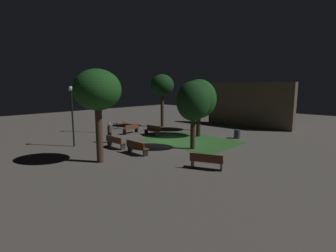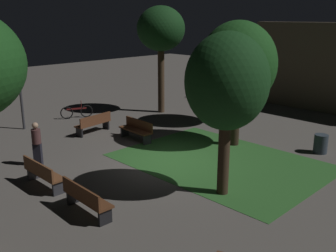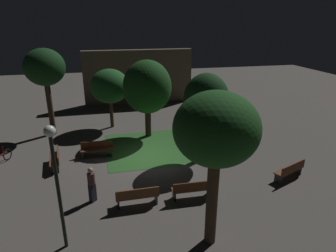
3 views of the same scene
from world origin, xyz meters
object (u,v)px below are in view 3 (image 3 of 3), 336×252
object	(u,v)px
bench_by_lamp	(137,196)
bench_near_trees	(290,170)
bench_corner	(97,149)
pedestrian	(92,184)
trash_bin	(185,120)
bicycle	(1,158)
tree_lawn_side	(45,68)
tree_tall_center	(216,131)
bench_back_row	(56,158)
bench_lawn_edge	(193,189)
tree_back_left	(110,86)
lamp_post_plaza_west	(55,168)
tree_left_canopy	(147,87)
tree_near_wall	(206,100)

from	to	relation	value
bench_by_lamp	bench_near_trees	bearing A→B (deg)	4.29
bench_corner	pedestrian	world-z (taller)	pedestrian
trash_bin	bicycle	xyz separation A→B (m)	(-11.41, -3.88, -0.03)
bench_corner	tree_lawn_side	distance (m)	6.52
bench_corner	bench_near_trees	xyz separation A→B (m)	(9.21, -4.66, 0.00)
bench_by_lamp	bench_corner	distance (m)	5.48
bench_near_trees	bench_corner	bearing A→B (deg)	153.17
bench_by_lamp	bench_near_trees	world-z (taller)	same
bicycle	tree_tall_center	bearing A→B (deg)	-41.97
bench_back_row	bench_lawn_edge	bearing A→B (deg)	-35.92
tree_lawn_side	bicycle	world-z (taller)	tree_lawn_side
bench_near_trees	bench_back_row	size ratio (longest dim) A/B	1.00
bench_lawn_edge	bench_near_trees	size ratio (longest dim) A/B	0.98
bench_lawn_edge	tree_back_left	xyz separation A→B (m)	(-2.98, 10.02, 2.52)
tree_lawn_side	pedestrian	world-z (taller)	tree_lawn_side
bench_by_lamp	lamp_post_plaza_west	distance (m)	4.13
bench_near_trees	tree_left_canopy	world-z (taller)	tree_left_canopy
tree_left_canopy	bench_back_row	bearing A→B (deg)	-149.60
tree_near_wall	tree_tall_center	bearing A→B (deg)	-107.41
bench_by_lamp	tree_left_canopy	world-z (taller)	tree_left_canopy
trash_bin	pedestrian	world-z (taller)	pedestrian
bench_by_lamp	tree_tall_center	xyz separation A→B (m)	(2.23, -2.64, 3.70)
tree_lawn_side	trash_bin	world-z (taller)	tree_lawn_side
bench_by_lamp	lamp_post_plaza_west	bearing A→B (deg)	-146.54
bench_lawn_edge	bench_corner	xyz separation A→B (m)	(-4.04, 5.23, 0.00)
bench_back_row	tree_near_wall	world-z (taller)	tree_near_wall
lamp_post_plaza_west	pedestrian	size ratio (longest dim) A/B	2.77
bench_by_lamp	bench_corner	size ratio (longest dim) A/B	0.99
bench_lawn_edge	tree_near_wall	bearing A→B (deg)	63.87
tree_tall_center	lamp_post_plaza_west	xyz separation A→B (m)	(-4.93, 0.85, -1.14)
bench_by_lamp	bench_corner	xyz separation A→B (m)	(-1.64, 5.23, 0.00)
tree_near_wall	tree_left_canopy	xyz separation A→B (m)	(-2.50, 4.03, -0.06)
tree_near_wall	bench_back_row	bearing A→B (deg)	174.23
bench_back_row	lamp_post_plaza_west	bearing A→B (deg)	-80.32
bench_back_row	trash_bin	distance (m)	9.74
bench_back_row	tree_tall_center	world-z (taller)	tree_tall_center
bench_by_lamp	lamp_post_plaza_west	xyz separation A→B (m)	(-2.71, -1.79, 2.55)
tree_near_wall	pedestrian	bearing A→B (deg)	-154.29
bench_corner	tree_lawn_side	world-z (taller)	tree_lawn_side
bench_corner	tree_back_left	world-z (taller)	tree_back_left
bench_corner	lamp_post_plaza_west	size ratio (longest dim) A/B	0.41
bench_near_trees	tree_back_left	size ratio (longest dim) A/B	0.44
bench_near_trees	tree_tall_center	distance (m)	7.25
trash_bin	pedestrian	bearing A→B (deg)	-127.53
bench_near_trees	trash_bin	distance (m)	9.16
bench_corner	tree_tall_center	distance (m)	9.52
bench_back_row	tree_near_wall	distance (m)	8.53
tree_back_left	tree_left_canopy	bearing A→B (deg)	-45.50
bench_corner	lamp_post_plaza_west	xyz separation A→B (m)	(-1.07, -7.02, 2.55)
bench_back_row	tree_left_canopy	size ratio (longest dim) A/B	0.37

